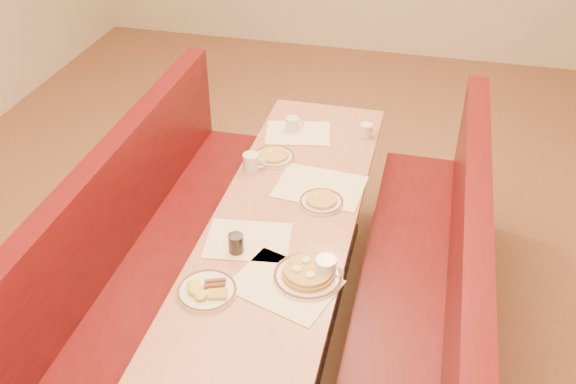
% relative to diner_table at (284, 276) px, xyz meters
% --- Properties ---
extents(ground, '(8.00, 8.00, 0.00)m').
position_rel_diner_table_xyz_m(ground, '(0.00, 0.00, -0.37)').
color(ground, '#9E6647').
rests_on(ground, ground).
extents(diner_table, '(0.70, 2.50, 0.75)m').
position_rel_diner_table_xyz_m(diner_table, '(0.00, 0.00, 0.00)').
color(diner_table, black).
rests_on(diner_table, ground).
extents(booth_left, '(0.55, 2.50, 1.05)m').
position_rel_diner_table_xyz_m(booth_left, '(-0.73, 0.00, -0.01)').
color(booth_left, '#4C3326').
rests_on(booth_left, ground).
extents(booth_right, '(0.55, 2.50, 1.05)m').
position_rel_diner_table_xyz_m(booth_right, '(0.73, 0.00, -0.01)').
color(booth_right, '#4C3326').
rests_on(booth_right, ground).
extents(placemat_near_left, '(0.43, 0.35, 0.00)m').
position_rel_diner_table_xyz_m(placemat_near_left, '(-0.12, -0.20, 0.38)').
color(placemat_near_left, '#FFF5C7').
rests_on(placemat_near_left, diner_table).
extents(placemat_near_right, '(0.51, 0.44, 0.00)m').
position_rel_diner_table_xyz_m(placemat_near_right, '(0.12, -0.45, 0.38)').
color(placemat_near_right, '#FFF5C7').
rests_on(placemat_near_right, diner_table).
extents(placemat_far_left, '(0.43, 0.35, 0.00)m').
position_rel_diner_table_xyz_m(placemat_far_left, '(-0.12, 0.84, 0.38)').
color(placemat_far_left, '#FFF5C7').
rests_on(placemat_far_left, diner_table).
extents(placemat_far_right, '(0.48, 0.37, 0.00)m').
position_rel_diner_table_xyz_m(placemat_far_right, '(0.12, 0.32, 0.38)').
color(placemat_far_right, '#FFF5C7').
rests_on(placemat_far_right, diner_table).
extents(pancake_plate, '(0.31, 0.31, 0.07)m').
position_rel_diner_table_xyz_m(pancake_plate, '(0.21, -0.38, 0.40)').
color(pancake_plate, beige).
rests_on(pancake_plate, diner_table).
extents(eggs_plate, '(0.26, 0.26, 0.05)m').
position_rel_diner_table_xyz_m(eggs_plate, '(-0.20, -0.58, 0.39)').
color(eggs_plate, beige).
rests_on(eggs_plate, diner_table).
extents(extra_plate_mid, '(0.23, 0.23, 0.05)m').
position_rel_diner_table_xyz_m(extra_plate_mid, '(0.16, 0.18, 0.39)').
color(extra_plate_mid, beige).
rests_on(extra_plate_mid, diner_table).
extents(extra_plate_far, '(0.24, 0.24, 0.05)m').
position_rel_diner_table_xyz_m(extra_plate_far, '(-0.19, 0.53, 0.39)').
color(extra_plate_far, beige).
rests_on(extra_plate_far, diner_table).
extents(coffee_mug_a, '(0.13, 0.09, 0.10)m').
position_rel_diner_table_xyz_m(coffee_mug_a, '(0.28, -0.36, 0.43)').
color(coffee_mug_a, beige).
rests_on(coffee_mug_a, diner_table).
extents(coffee_mug_b, '(0.13, 0.09, 0.10)m').
position_rel_diner_table_xyz_m(coffee_mug_b, '(-0.28, 0.40, 0.43)').
color(coffee_mug_b, beige).
rests_on(coffee_mug_b, diner_table).
extents(coffee_mug_c, '(0.11, 0.07, 0.08)m').
position_rel_diner_table_xyz_m(coffee_mug_c, '(0.28, 0.91, 0.42)').
color(coffee_mug_c, beige).
rests_on(coffee_mug_c, diner_table).
extents(coffee_mug_d, '(0.11, 0.08, 0.09)m').
position_rel_diner_table_xyz_m(coffee_mug_d, '(-0.16, 0.87, 0.42)').
color(coffee_mug_d, beige).
rests_on(coffee_mug_d, diner_table).
extents(soda_tumbler_near, '(0.07, 0.07, 0.10)m').
position_rel_diner_table_xyz_m(soda_tumbler_near, '(-0.15, -0.29, 0.42)').
color(soda_tumbler_near, black).
rests_on(soda_tumbler_near, diner_table).
extents(soda_tumbler_mid, '(0.06, 0.06, 0.09)m').
position_rel_diner_table_xyz_m(soda_tumbler_mid, '(0.28, -0.33, 0.42)').
color(soda_tumbler_mid, black).
rests_on(soda_tumbler_mid, diner_table).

